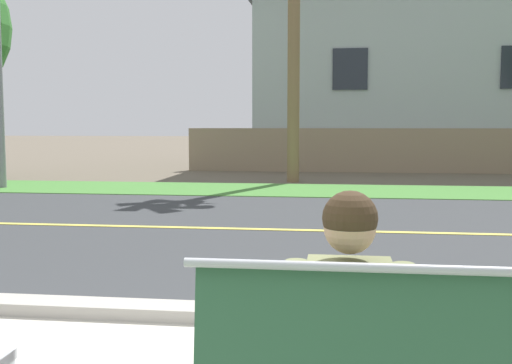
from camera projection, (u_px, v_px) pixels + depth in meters
ground_plane at (274, 215)px, 10.36m from camera, size 140.00×140.00×0.00m
curb_edge at (200, 313)px, 4.78m from camera, size 44.00×0.30×0.11m
street_asphalt at (263, 230)px, 8.88m from camera, size 52.00×8.00×0.01m
road_centre_line at (263, 229)px, 8.88m from camera, size 48.00×0.14×0.01m
far_verge_grass at (291, 190)px, 14.26m from camera, size 48.00×2.80×0.02m
seated_person_olive at (348, 324)px, 2.60m from camera, size 0.52×0.68×1.25m
streetlamp at (1, 3)px, 14.53m from camera, size 0.24×2.10×7.72m
garden_wall at (390, 150)px, 19.52m from camera, size 13.00×0.36×1.40m
house_across_street at (420, 75)px, 22.28m from camera, size 12.28×6.91×6.53m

